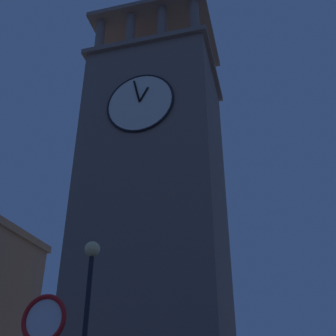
# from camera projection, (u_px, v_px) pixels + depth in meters

# --- Properties ---
(clocktower) EXTENTS (9.10, 8.03, 30.18)m
(clocktower) POSITION_uv_depth(u_px,v_px,m) (155.00, 210.00, 26.92)
(clocktower) COLOR #75665B
(clocktower) RESTS_ON ground_plane
(street_lamp) EXTENTS (0.44, 0.44, 5.57)m
(street_lamp) POSITION_uv_depth(u_px,v_px,m) (87.00, 304.00, 11.12)
(street_lamp) COLOR black
(street_lamp) RESTS_ON ground_plane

